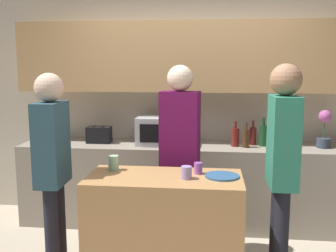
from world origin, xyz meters
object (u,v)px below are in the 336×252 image
object	(u,v)px
plate_on_island	(222,176)
bottle_0	(235,137)
microwave	(162,131)
cup_1	(114,163)
person_right	(52,161)
bottle_2	(253,136)
potted_plant	(324,129)
cup_0	(198,168)
toaster	(99,135)
person_center	(282,160)
bottle_3	(263,135)
cup_2	(186,173)
person_left	(180,144)
bottle_1	(246,138)

from	to	relation	value
plate_on_island	bottle_0	bearing A→B (deg)	82.32
microwave	cup_1	bearing A→B (deg)	-101.97
person_right	bottle_2	bearing A→B (deg)	127.70
potted_plant	cup_0	size ratio (longest dim) A/B	4.42
toaster	plate_on_island	size ratio (longest dim) A/B	1.00
microwave	bottle_0	world-z (taller)	microwave
bottle_2	person_center	size ratio (longest dim) A/B	0.15
cup_1	bottle_2	bearing A→B (deg)	44.93
potted_plant	bottle_3	size ratio (longest dim) A/B	1.29
bottle_2	cup_2	size ratio (longest dim) A/B	2.76
bottle_0	cup_0	bearing A→B (deg)	-106.75
cup_0	person_left	distance (m)	0.49
microwave	cup_0	bearing A→B (deg)	-69.68
person_right	cup_0	bearing A→B (deg)	94.51
potted_plant	toaster	bearing A→B (deg)	180.00
microwave	person_left	world-z (taller)	person_left
microwave	cup_2	world-z (taller)	microwave
cup_1	bottle_0	bearing A→B (deg)	47.50
bottle_2	person_right	distance (m)	2.17
bottle_3	person_center	xyz separation A→B (m)	(-0.03, -1.30, 0.05)
cup_0	person_center	size ratio (longest dim) A/B	0.05
bottle_1	cup_1	world-z (taller)	bottle_1
bottle_0	person_left	size ratio (longest dim) A/B	0.15
toaster	plate_on_island	bearing A→B (deg)	-43.49
person_left	person_right	world-z (taller)	person_left
bottle_1	plate_on_island	world-z (taller)	bottle_1
potted_plant	person_left	world-z (taller)	person_left
bottle_2	bottle_3	bearing A→B (deg)	-23.09
bottle_0	person_left	xyz separation A→B (m)	(-0.53, -0.71, 0.06)
bottle_0	plate_on_island	world-z (taller)	bottle_0
toaster	bottle_0	xyz separation A→B (m)	(1.48, -0.03, 0.01)
microwave	plate_on_island	bearing A→B (deg)	-63.57
toaster	cup_2	bearing A→B (deg)	-51.63
toaster	bottle_1	bearing A→B (deg)	-2.69
cup_1	person_left	xyz separation A→B (m)	(0.50, 0.41, 0.09)
bottle_2	cup_0	size ratio (longest dim) A/B	2.96
potted_plant	bottle_1	xyz separation A→B (m)	(-0.80, -0.07, -0.10)
person_left	cup_0	bearing A→B (deg)	119.67
person_center	person_right	bearing A→B (deg)	90.58
person_center	person_right	world-z (taller)	person_center
toaster	cup_1	size ratio (longest dim) A/B	2.17
cup_2	bottle_1	bearing A→B (deg)	66.73
cup_2	person_right	bearing A→B (deg)	178.96
bottle_3	toaster	bearing A→B (deg)	-179.15
toaster	cup_2	xyz separation A→B (m)	(1.05, -1.33, -0.03)
bottle_2	cup_1	bearing A→B (deg)	-135.07
toaster	bottle_2	size ratio (longest dim) A/B	0.98
microwave	bottle_3	bearing A→B (deg)	1.48
bottle_1	person_center	bearing A→B (deg)	-82.27
toaster	person_center	bearing A→B (deg)	-35.92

